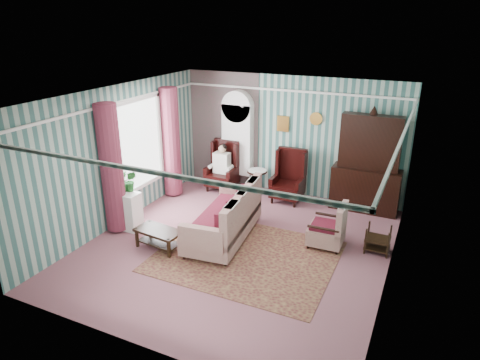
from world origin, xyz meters
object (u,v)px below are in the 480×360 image
at_px(nest_table, 378,239).
at_px(dresser_hutch, 368,161).
at_px(bookcase, 237,145).
at_px(sofa, 223,214).
at_px(seated_woman, 222,168).
at_px(plant_stand, 127,211).
at_px(round_side_table, 257,182).
at_px(floral_armchair, 327,222).
at_px(wingback_left, 222,166).
at_px(coffee_table, 159,239).
at_px(wingback_right, 288,177).

bearing_deg(nest_table, dresser_hutch, 107.39).
height_order(bookcase, sofa, bookcase).
xyz_separation_m(seated_woman, plant_stand, (-0.80, -2.75, -0.19)).
bearing_deg(nest_table, bookcase, 153.08).
bearing_deg(sofa, round_side_table, 0.77).
distance_m(bookcase, floral_armchair, 3.61).
relative_size(bookcase, wingback_left, 1.79).
bearing_deg(seated_woman, plant_stand, -106.22).
relative_size(seated_woman, sofa, 0.54).
xyz_separation_m(round_side_table, coffee_table, (-0.64, -3.30, -0.11)).
bearing_deg(wingback_left, seated_woman, 0.00).
xyz_separation_m(nest_table, sofa, (-2.87, -0.74, 0.26)).
distance_m(nest_table, plant_stand, 5.02).
bearing_deg(nest_table, round_side_table, 151.80).
relative_size(dresser_hutch, plant_stand, 2.95).
bearing_deg(nest_table, coffee_table, -157.16).
height_order(dresser_hutch, wingback_left, dresser_hutch).
distance_m(seated_woman, plant_stand, 2.87).
relative_size(wingback_right, nest_table, 2.31).
bearing_deg(dresser_hutch, bookcase, 177.89).
distance_m(wingback_right, seated_woman, 1.75).
bearing_deg(coffee_table, bookcase, 90.19).
bearing_deg(bookcase, wingback_right, -14.57).
bearing_deg(nest_table, sofa, -165.52).
relative_size(sofa, floral_armchair, 2.15).
xyz_separation_m(seated_woman, coffee_table, (0.26, -3.15, -0.40)).
height_order(seated_woman, plant_stand, seated_woman).
bearing_deg(wingback_right, wingback_left, 180.00).
distance_m(nest_table, sofa, 2.98).
bearing_deg(wingback_left, nest_table, -20.85).
bearing_deg(round_side_table, dresser_hutch, 2.64).
distance_m(nest_table, coffee_table, 4.13).
bearing_deg(dresser_hutch, floral_armchair, -100.69).
relative_size(dresser_hutch, wingback_left, 1.89).
bearing_deg(plant_stand, dresser_hutch, 35.08).
bearing_deg(floral_armchair, wingback_left, 59.78).
relative_size(plant_stand, floral_armchair, 0.79).
relative_size(dresser_hutch, floral_armchair, 2.33).
xyz_separation_m(dresser_hutch, floral_armchair, (-0.37, -1.98, -0.67)).
bearing_deg(wingback_left, dresser_hutch, 4.41).
bearing_deg(bookcase, wingback_left, -122.66).
bearing_deg(plant_stand, coffee_table, -20.84).
distance_m(dresser_hutch, round_side_table, 2.75).
xyz_separation_m(bookcase, seated_woman, (-0.25, -0.39, -0.53)).
bearing_deg(bookcase, round_side_table, -20.27).
distance_m(wingback_right, nest_table, 2.81).
height_order(dresser_hutch, nest_table, dresser_hutch).
xyz_separation_m(wingback_left, plant_stand, (-0.80, -2.75, -0.22)).
relative_size(round_side_table, coffee_table, 0.66).
height_order(bookcase, dresser_hutch, dresser_hutch).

